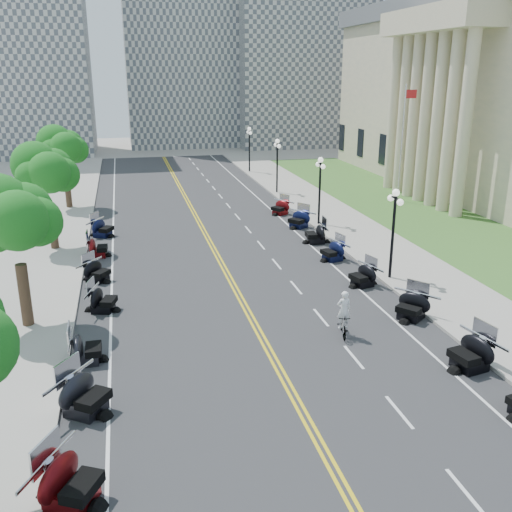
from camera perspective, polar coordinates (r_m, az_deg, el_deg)
ground at (r=26.22m, az=-0.15°, el=-6.83°), size 160.00×160.00×0.00m
road at (r=35.37m, az=-3.78°, el=-0.17°), size 16.00×90.00×0.01m
centerline_yellow_a at (r=35.35m, az=-3.97°, el=-0.17°), size 0.12×90.00×0.00m
centerline_yellow_b at (r=35.39m, az=-3.59°, el=-0.14°), size 0.12×90.00×0.00m
edge_line_north at (r=36.88m, az=6.07°, el=0.54°), size 0.12×90.00×0.00m
edge_line_south at (r=34.98m, az=-14.18°, el=-0.89°), size 0.12×90.00×0.00m
lane_dash_3 at (r=17.85m, az=20.28°, el=-21.32°), size 0.12×2.00×0.00m
lane_dash_4 at (r=20.60m, az=14.13°, el=-14.88°), size 0.12×2.00×0.00m
lane_dash_5 at (r=23.70m, az=9.75°, el=-9.92°), size 0.12×2.00×0.00m
lane_dash_6 at (r=27.04m, az=6.51°, el=-6.12°), size 0.12×2.00×0.00m
lane_dash_7 at (r=30.54m, az=4.03°, el=-3.15°), size 0.12×2.00×0.00m
lane_dash_8 at (r=34.15m, az=2.07°, el=-0.80°), size 0.12×2.00×0.00m
lane_dash_9 at (r=37.84m, az=0.50°, el=1.10°), size 0.12×2.00×0.00m
lane_dash_10 at (r=41.59m, az=-0.79°, el=2.66°), size 0.12×2.00×0.00m
lane_dash_11 at (r=45.38m, az=-1.87°, el=3.96°), size 0.12×2.00×0.00m
lane_dash_12 at (r=49.20m, az=-2.79°, el=5.06°), size 0.12×2.00×0.00m
lane_dash_13 at (r=53.05m, az=-3.58°, el=6.00°), size 0.12×2.00×0.00m
lane_dash_14 at (r=56.92m, az=-4.26°, el=6.80°), size 0.12×2.00×0.00m
lane_dash_15 at (r=60.81m, az=-4.85°, el=7.51°), size 0.12×2.00×0.00m
lane_dash_16 at (r=64.71m, az=-5.38°, el=8.13°), size 0.12×2.00×0.00m
lane_dash_17 at (r=68.62m, az=-5.85°, el=8.68°), size 0.12×2.00×0.00m
lane_dash_18 at (r=72.54m, az=-6.27°, el=9.17°), size 0.12×2.00×0.00m
lane_dash_19 at (r=76.47m, az=-6.64°, el=9.61°), size 0.12×2.00×0.00m
sidewalk_north at (r=38.36m, az=11.88°, el=1.04°), size 5.00×90.00×0.15m
sidewalk_south at (r=35.33m, az=-20.83°, el=-1.25°), size 5.00×90.00×0.15m
lawn at (r=48.35m, az=15.52°, el=4.23°), size 9.00×60.00×0.10m
distant_block_a at (r=86.16m, az=-22.71°, el=18.01°), size 18.00×14.00×26.00m
distant_block_b at (r=91.76m, az=-7.73°, el=20.33°), size 16.00×12.00×30.00m
distant_block_c at (r=92.33m, az=4.34°, el=17.94°), size 20.00×14.00×22.00m
street_lamp_2 at (r=31.68m, az=13.52°, el=2.10°), size 0.50×1.20×4.90m
street_lamp_3 at (r=42.43m, az=6.38°, el=6.45°), size 0.50×1.20×4.90m
street_lamp_4 at (r=53.71m, az=2.13°, el=8.98°), size 0.50×1.20×4.90m
street_lamp_5 at (r=65.25m, az=-0.67°, el=10.59°), size 0.50×1.20×4.90m
flagpole at (r=51.21m, az=14.36°, el=10.71°), size 1.10×0.20×10.00m
tree_2 at (r=26.38m, az=-22.93°, el=2.83°), size 4.80×4.80×9.20m
tree_3 at (r=38.01m, az=-20.14°, el=7.43°), size 4.80×4.80×9.20m
tree_4 at (r=49.81m, az=-18.65°, el=9.85°), size 4.80×4.80×9.20m
motorcycle_n_4 at (r=23.70m, az=20.69°, el=-8.91°), size 2.51×2.51×1.49m
motorcycle_n_5 at (r=27.45m, az=15.30°, el=-4.75°), size 2.78×2.78×1.39m
motorcycle_n_6 at (r=31.03m, az=10.64°, el=-1.83°), size 2.27×2.27×1.30m
motorcycle_n_7 at (r=34.94m, az=7.68°, el=0.59°), size 2.29×2.29×1.31m
motorcycle_n_8 at (r=38.36m, az=6.00°, el=2.32°), size 2.18×2.18×1.41m
motorcycle_n_9 at (r=42.10m, az=4.30°, el=3.77°), size 2.80×2.80×1.40m
motorcycle_n_10 at (r=45.98m, az=2.42°, el=4.95°), size 2.54×2.54×1.29m
motorcycle_s_3 at (r=16.83m, az=-18.12°, el=-20.49°), size 2.99×2.99×1.55m
motorcycle_s_4 at (r=20.40m, az=-16.76°, el=-12.97°), size 3.05×3.05×1.53m
motorcycle_s_5 at (r=23.66m, az=-16.72°, el=-8.72°), size 1.95×1.95×1.35m
motorcycle_s_6 at (r=28.29m, az=-15.10°, el=-4.13°), size 2.31×2.31×1.30m
motorcycle_s_7 at (r=32.34m, az=-15.63°, el=-1.39°), size 2.58×2.58×1.29m
motorcycle_s_8 at (r=36.64m, az=-15.61°, el=0.93°), size 1.99×1.99×1.35m
motorcycle_s_9 at (r=41.08m, az=-15.12°, el=2.81°), size 2.68×2.68×1.38m
bicycle at (r=25.22m, az=8.69°, el=-6.80°), size 0.89×1.79×1.04m
cyclist_rider at (r=24.68m, az=8.84°, el=-3.88°), size 0.63×0.41×1.73m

